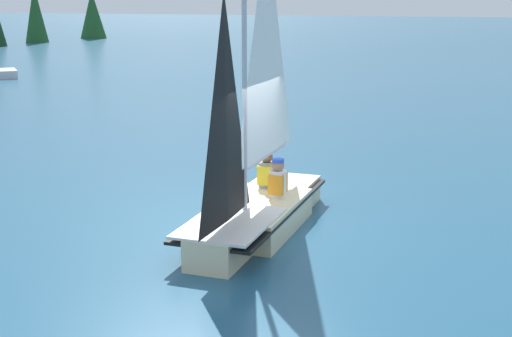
# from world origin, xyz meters

# --- Properties ---
(ground_plane) EXTENTS (260.00, 260.00, 0.00)m
(ground_plane) POSITION_xyz_m (0.00, 0.00, 0.00)
(ground_plane) COLOR #235675
(sailboat_main) EXTENTS (4.52, 1.36, 5.26)m
(sailboat_main) POSITION_xyz_m (-0.02, 0.00, 0.77)
(sailboat_main) COLOR beige
(sailboat_main) RESTS_ON ground_plane
(sailor_helm) EXTENTS (0.34, 0.30, 1.16)m
(sailor_helm) POSITION_xyz_m (-0.46, 0.24, 0.63)
(sailor_helm) COLOR black
(sailor_helm) RESTS_ON ground_plane
(sailor_crew) EXTENTS (0.34, 0.30, 1.16)m
(sailor_crew) POSITION_xyz_m (-1.03, -0.15, 0.63)
(sailor_crew) COLOR black
(sailor_crew) RESTS_ON ground_plane
(treeline_shore) EXTENTS (21.95, 4.01, 6.04)m
(treeline_shore) POSITION_xyz_m (-37.05, -33.97, 2.58)
(treeline_shore) COLOR #1E4C23
(treeline_shore) RESTS_ON ground_plane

